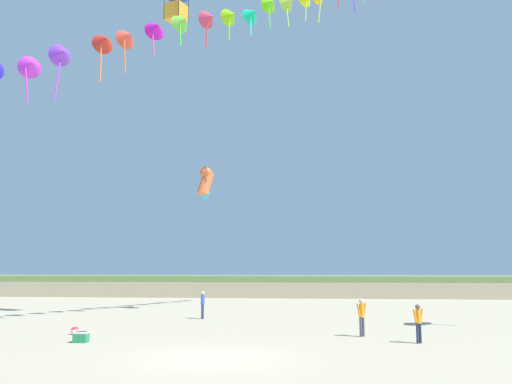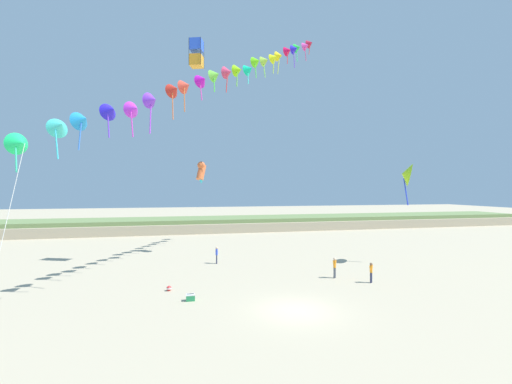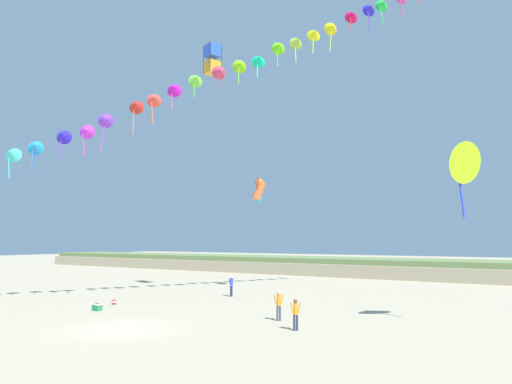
{
  "view_description": "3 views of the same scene",
  "coord_description": "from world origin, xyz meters",
  "px_view_note": "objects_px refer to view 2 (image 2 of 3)",
  "views": [
    {
      "loc": [
        3.39,
        -18.68,
        3.04
      ],
      "look_at": [
        0.04,
        13.94,
        7.63
      ],
      "focal_mm": 38.0,
      "sensor_mm": 36.0,
      "label": 1
    },
    {
      "loc": [
        -6.89,
        -19.21,
        7.23
      ],
      "look_at": [
        0.02,
        10.79,
        6.97
      ],
      "focal_mm": 24.0,
      "sensor_mm": 36.0,
      "label": 2
    },
    {
      "loc": [
        18.65,
        -16.32,
        4.49
      ],
      "look_at": [
        1.2,
        10.79,
        7.92
      ],
      "focal_mm": 32.0,
      "sensor_mm": 36.0,
      "label": 3
    }
  ],
  "objects_px": {
    "person_near_left": "(371,271)",
    "person_mid_center": "(335,266)",
    "large_kite_high_solo": "(406,175)",
    "large_kite_low_lead": "(201,172)",
    "beach_ball": "(169,288)",
    "large_kite_mid_trail": "(196,53)",
    "beach_cooler": "(190,297)",
    "person_near_right": "(217,254)"
  },
  "relations": [
    {
      "from": "large_kite_low_lead",
      "to": "beach_ball",
      "type": "distance_m",
      "value": 16.99
    },
    {
      "from": "person_near_right",
      "to": "person_near_left",
      "type": "bearing_deg",
      "value": -41.23
    },
    {
      "from": "person_near_left",
      "to": "person_mid_center",
      "type": "xyz_separation_m",
      "value": [
        -2.1,
        1.95,
        0.06
      ]
    },
    {
      "from": "person_near_right",
      "to": "person_mid_center",
      "type": "bearing_deg",
      "value": -40.81
    },
    {
      "from": "large_kite_high_solo",
      "to": "beach_ball",
      "type": "relative_size",
      "value": 11.56
    },
    {
      "from": "large_kite_low_lead",
      "to": "large_kite_high_solo",
      "type": "distance_m",
      "value": 21.48
    },
    {
      "from": "large_kite_mid_trail",
      "to": "beach_ball",
      "type": "bearing_deg",
      "value": -106.92
    },
    {
      "from": "beach_cooler",
      "to": "beach_ball",
      "type": "height_order",
      "value": "beach_cooler"
    },
    {
      "from": "large_kite_mid_trail",
      "to": "beach_cooler",
      "type": "distance_m",
      "value": 22.41
    },
    {
      "from": "person_near_left",
      "to": "large_kite_high_solo",
      "type": "bearing_deg",
      "value": 37.6
    },
    {
      "from": "beach_cooler",
      "to": "large_kite_mid_trail",
      "type": "bearing_deg",
      "value": 84.63
    },
    {
      "from": "large_kite_mid_trail",
      "to": "beach_ball",
      "type": "distance_m",
      "value": 21.5
    },
    {
      "from": "person_mid_center",
      "to": "large_kite_mid_trail",
      "type": "bearing_deg",
      "value": 145.87
    },
    {
      "from": "large_kite_mid_trail",
      "to": "large_kite_high_solo",
      "type": "distance_m",
      "value": 23.23
    },
    {
      "from": "large_kite_low_lead",
      "to": "large_kite_mid_trail",
      "type": "distance_m",
      "value": 12.53
    },
    {
      "from": "person_near_right",
      "to": "person_mid_center",
      "type": "distance_m",
      "value": 11.56
    },
    {
      "from": "person_near_left",
      "to": "person_near_right",
      "type": "relative_size",
      "value": 0.95
    },
    {
      "from": "large_kite_low_lead",
      "to": "large_kite_mid_trail",
      "type": "bearing_deg",
      "value": -97.77
    },
    {
      "from": "person_near_right",
      "to": "large_kite_mid_trail",
      "type": "relative_size",
      "value": 0.64
    },
    {
      "from": "large_kite_mid_trail",
      "to": "large_kite_high_solo",
      "type": "bearing_deg",
      "value": -10.55
    },
    {
      "from": "large_kite_high_solo",
      "to": "large_kite_mid_trail",
      "type": "bearing_deg",
      "value": 169.45
    },
    {
      "from": "large_kite_low_lead",
      "to": "beach_cooler",
      "type": "xyz_separation_m",
      "value": [
        -1.82,
        -16.55,
        -9.01
      ]
    },
    {
      "from": "large_kite_low_lead",
      "to": "beach_ball",
      "type": "height_order",
      "value": "large_kite_low_lead"
    },
    {
      "from": "person_near_left",
      "to": "person_near_right",
      "type": "xyz_separation_m",
      "value": [
        -10.85,
        9.51,
        0.04
      ]
    },
    {
      "from": "person_mid_center",
      "to": "large_kite_low_lead",
      "type": "bearing_deg",
      "value": 126.19
    },
    {
      "from": "large_kite_mid_trail",
      "to": "large_kite_high_solo",
      "type": "relative_size",
      "value": 0.61
    },
    {
      "from": "person_near_left",
      "to": "large_kite_high_solo",
      "type": "relative_size",
      "value": 0.37
    },
    {
      "from": "person_mid_center",
      "to": "person_near_right",
      "type": "bearing_deg",
      "value": 139.19
    },
    {
      "from": "large_kite_mid_trail",
      "to": "beach_cooler",
      "type": "height_order",
      "value": "large_kite_mid_trail"
    },
    {
      "from": "large_kite_high_solo",
      "to": "beach_cooler",
      "type": "bearing_deg",
      "value": -162.34
    },
    {
      "from": "person_near_left",
      "to": "person_mid_center",
      "type": "distance_m",
      "value": 2.87
    },
    {
      "from": "beach_cooler",
      "to": "beach_ball",
      "type": "xyz_separation_m",
      "value": [
        -1.4,
        2.54,
        -0.03
      ]
    },
    {
      "from": "person_mid_center",
      "to": "large_kite_mid_trail",
      "type": "height_order",
      "value": "large_kite_mid_trail"
    },
    {
      "from": "person_near_left",
      "to": "large_kite_mid_trail",
      "type": "xyz_separation_m",
      "value": [
        -12.77,
        9.19,
        19.17
      ]
    },
    {
      "from": "beach_cooler",
      "to": "beach_ball",
      "type": "bearing_deg",
      "value": 118.97
    },
    {
      "from": "large_kite_low_lead",
      "to": "large_kite_mid_trail",
      "type": "xyz_separation_m",
      "value": [
        -0.85,
        -6.2,
        10.85
      ]
    },
    {
      "from": "large_kite_mid_trail",
      "to": "beach_cooler",
      "type": "relative_size",
      "value": 4.41
    },
    {
      "from": "person_near_left",
      "to": "large_kite_high_solo",
      "type": "distance_m",
      "value": 11.87
    },
    {
      "from": "person_near_left",
      "to": "person_mid_center",
      "type": "relative_size",
      "value": 0.94
    },
    {
      "from": "person_near_right",
      "to": "large_kite_mid_trail",
      "type": "height_order",
      "value": "large_kite_mid_trail"
    },
    {
      "from": "large_kite_low_lead",
      "to": "person_mid_center",
      "type": "bearing_deg",
      "value": -53.81
    },
    {
      "from": "beach_ball",
      "to": "large_kite_mid_trail",
      "type": "bearing_deg",
      "value": 73.08
    }
  ]
}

